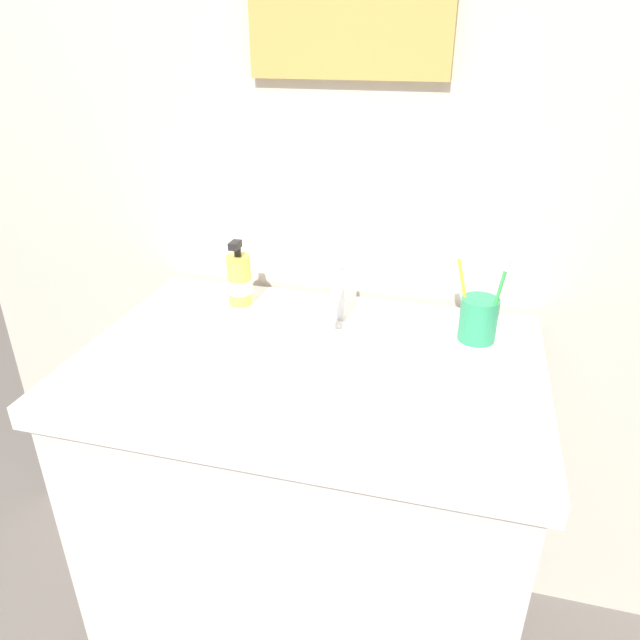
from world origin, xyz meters
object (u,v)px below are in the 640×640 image
Objects in this scene: toothbrush_cup at (478,319)px; toothbrush_yellow at (463,287)px; toothbrush_green at (498,296)px; soap_dispenser at (239,280)px; faucet at (339,295)px.

toothbrush_cup is 0.48× the size of toothbrush_yellow.
soap_dispenser is (-0.57, 0.06, -0.05)m from toothbrush_green.
faucet is at bearing -178.19° from toothbrush_cup.
toothbrush_green reaches higher than faucet.
soap_dispenser is (-0.54, 0.04, 0.01)m from toothbrush_cup.
faucet is 0.26m from toothbrush_yellow.
faucet is 0.29m from toothbrush_cup.
toothbrush_yellow reaches higher than soap_dispenser.
toothbrush_green is at bearing -36.95° from toothbrush_cup.
toothbrush_cup is 0.49× the size of toothbrush_green.
toothbrush_green is (0.32, -0.01, 0.04)m from faucet.
toothbrush_cup is (0.29, 0.01, -0.02)m from faucet.
soap_dispenser is (-0.50, 0.04, -0.05)m from toothbrush_yellow.
soap_dispenser is at bearing 168.55° from faucet.
faucet is 0.74× the size of toothbrush_green.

